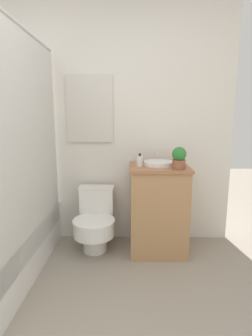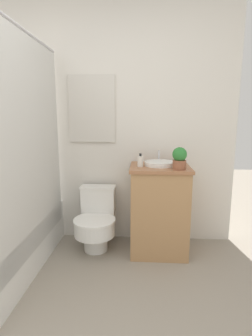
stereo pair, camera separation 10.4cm
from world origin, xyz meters
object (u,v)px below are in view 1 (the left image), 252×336
Objects in this scene: potted_plant at (179,158)px; soap_bottle at (140,161)px; toilet at (95,221)px; sink at (159,163)px.

soap_bottle is at bearing 162.14° from potted_plant.
soap_bottle is at bearing -6.66° from toilet.
sink is at bearing 1.52° from toilet.
soap_bottle reaches higher than toilet.
sink is 0.20m from soap_bottle.
sink reaches higher than soap_bottle.
soap_bottle is at bearing -160.04° from sink.
potted_plant is at bearing -11.71° from toilet.
toilet is at bearing -178.48° from sink.
potted_plant is at bearing -17.86° from soap_bottle.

